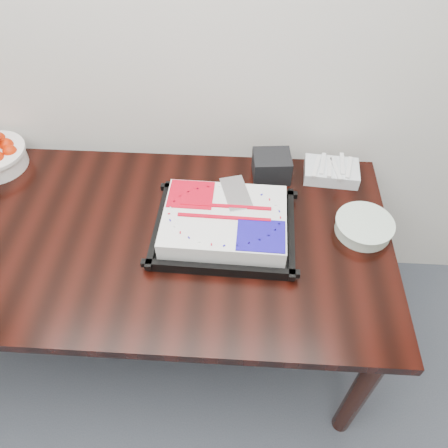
# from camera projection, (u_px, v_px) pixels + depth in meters

# --- Properties ---
(table) EXTENTS (1.80, 0.90, 0.75)m
(table) POSITION_uv_depth(u_px,v_px,m) (143.00, 249.00, 1.63)
(table) COLOR black
(table) RESTS_ON ground
(cake_tray) EXTENTS (0.50, 0.40, 0.10)m
(cake_tray) POSITION_uv_depth(u_px,v_px,m) (225.00, 224.00, 1.54)
(cake_tray) COLOR black
(cake_tray) RESTS_ON table
(plate_stack) EXTENTS (0.21, 0.21, 0.05)m
(plate_stack) POSITION_uv_depth(u_px,v_px,m) (364.00, 227.00, 1.55)
(plate_stack) COLOR white
(plate_stack) RESTS_ON table
(fork_bag) EXTENTS (0.22, 0.15, 0.06)m
(fork_bag) POSITION_uv_depth(u_px,v_px,m) (331.00, 171.00, 1.74)
(fork_bag) COLOR silver
(fork_bag) RESTS_ON table
(napkin_box) EXTENTS (0.16, 0.14, 0.10)m
(napkin_box) POSITION_uv_depth(u_px,v_px,m) (271.00, 166.00, 1.73)
(napkin_box) COLOR black
(napkin_box) RESTS_ON table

